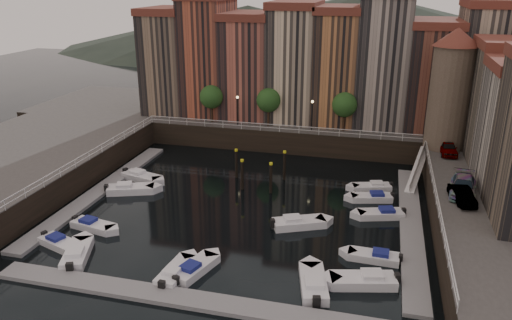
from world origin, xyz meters
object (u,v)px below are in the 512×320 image
(gangway, at_px, (418,167))
(corner_tower, at_px, (451,88))
(car_c, at_px, (463,187))
(boat_left_1, at_px, (93,225))
(boat_left_2, at_px, (130,189))
(mooring_pilings, at_px, (258,171))
(car_a, at_px, (448,149))
(car_b, at_px, (462,196))
(boat_left_0, at_px, (60,243))

(gangway, bearing_deg, corner_tower, 57.20)
(corner_tower, relative_size, car_c, 2.53)
(boat_left_1, relative_size, boat_left_2, 0.87)
(mooring_pilings, bearing_deg, car_a, 18.57)
(mooring_pilings, xyz_separation_m, car_a, (20.34, 6.83, 2.09))
(gangway, height_order, car_b, car_b)
(boat_left_1, height_order, car_c, car_c)
(boat_left_0, bearing_deg, gangway, 55.23)
(boat_left_0, relative_size, car_c, 0.83)
(boat_left_1, relative_size, car_c, 0.85)
(corner_tower, xyz_separation_m, boat_left_0, (-33.30, -26.98, -9.85))
(corner_tower, relative_size, car_a, 3.18)
(boat_left_2, bearing_deg, car_b, -21.98)
(gangway, xyz_separation_m, car_a, (3.16, 2.02, 1.82))
(boat_left_0, height_order, boat_left_1, boat_left_1)
(corner_tower, height_order, boat_left_2, corner_tower)
(boat_left_1, height_order, boat_left_2, boat_left_2)
(corner_tower, distance_m, gangway, 9.86)
(corner_tower, relative_size, boat_left_1, 2.99)
(boat_left_1, xyz_separation_m, car_c, (32.80, 9.43, 3.44))
(gangway, distance_m, boat_left_0, 37.84)
(car_a, relative_size, car_b, 1.07)
(car_c, bearing_deg, gangway, 117.75)
(gangway, xyz_separation_m, mooring_pilings, (-17.17, -4.82, -0.27))
(corner_tower, height_order, gangway, corner_tower)
(car_c, bearing_deg, corner_tower, 100.02)
(gangway, bearing_deg, boat_left_1, -147.34)
(boat_left_1, bearing_deg, mooring_pilings, 59.39)
(car_c, bearing_deg, car_b, -90.18)
(corner_tower, xyz_separation_m, mooring_pilings, (-20.07, -9.32, -8.54))
(corner_tower, relative_size, car_b, 3.39)
(car_c, bearing_deg, boat_left_0, -150.78)
(gangway, xyz_separation_m, car_b, (3.09, -11.35, 1.75))
(mooring_pilings, xyz_separation_m, boat_left_0, (-13.22, -17.67, -1.31))
(corner_tower, bearing_deg, car_a, -83.92)
(corner_tower, relative_size, boat_left_0, 3.05)
(mooring_pilings, xyz_separation_m, boat_left_2, (-12.92, -5.66, -1.24))
(car_b, distance_m, car_c, 1.94)
(boat_left_0, distance_m, boat_left_2, 12.01)
(boat_left_1, distance_m, car_c, 34.30)
(boat_left_0, bearing_deg, car_a, 54.87)
(corner_tower, height_order, car_c, corner_tower)
(car_b, bearing_deg, boat_left_1, -179.41)
(mooring_pilings, relative_size, boat_left_0, 1.30)
(corner_tower, distance_m, car_c, 15.34)
(gangway, distance_m, boat_left_2, 31.90)
(boat_left_0, xyz_separation_m, boat_left_2, (0.31, 12.00, 0.06))
(boat_left_0, bearing_deg, boat_left_1, 93.71)
(car_a, bearing_deg, corner_tower, 93.37)
(car_c, bearing_deg, mooring_pilings, 175.42)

